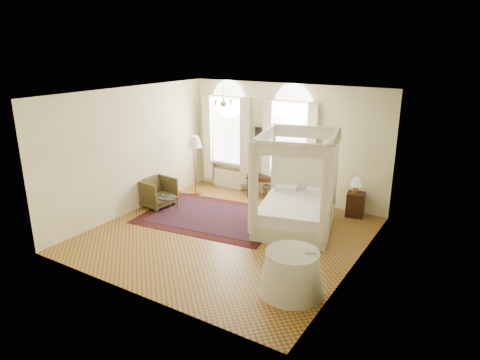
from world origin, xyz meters
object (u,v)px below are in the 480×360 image
at_px(writing_desk, 262,179).
at_px(canopy_bed, 296,207).
at_px(floor_lamp, 194,145).
at_px(coffee_table, 167,198).
at_px(side_table, 292,272).
at_px(nightstand, 355,204).
at_px(armchair, 157,192).
at_px(stool, 270,188).

bearing_deg(writing_desk, canopy_bed, -40.66).
distance_m(canopy_bed, floor_lamp, 3.81).
bearing_deg(coffee_table, side_table, -22.65).
height_order(nightstand, writing_desk, writing_desk).
relative_size(canopy_bed, coffee_table, 4.50).
xyz_separation_m(armchair, coffee_table, (0.42, -0.07, -0.07)).
xyz_separation_m(canopy_bed, floor_lamp, (-3.61, 0.73, 0.97)).
xyz_separation_m(stool, coffee_table, (-1.97, -2.22, -0.01)).
height_order(stool, armchair, armchair).
bearing_deg(coffee_table, floor_lamp, 95.45).
bearing_deg(canopy_bed, writing_desk, 139.34).
xyz_separation_m(writing_desk, side_table, (2.92, -4.16, -0.17)).
bearing_deg(coffee_table, writing_desk, 52.90).
distance_m(canopy_bed, writing_desk, 2.35).
relative_size(nightstand, stool, 1.48).
bearing_deg(side_table, floor_lamp, 144.67).
distance_m(nightstand, floor_lamp, 4.84).
bearing_deg(coffee_table, armchair, 171.02).
relative_size(stool, floor_lamp, 0.24).
xyz_separation_m(nightstand, stool, (-2.51, -0.02, 0.02)).
xyz_separation_m(nightstand, side_table, (0.13, -4.16, 0.08)).
xyz_separation_m(armchair, side_table, (5.04, -1.99, -0.00)).
bearing_deg(armchair, canopy_bed, -75.70).
relative_size(canopy_bed, writing_desk, 2.56).
distance_m(nightstand, writing_desk, 2.80).
bearing_deg(stool, nightstand, 0.42).
height_order(canopy_bed, floor_lamp, canopy_bed).
relative_size(writing_desk, floor_lamp, 0.56).
relative_size(coffee_table, side_table, 0.48).
height_order(coffee_table, side_table, side_table).
xyz_separation_m(canopy_bed, armchair, (-3.90, -0.64, -0.14)).
bearing_deg(writing_desk, coffee_table, -127.10).
xyz_separation_m(nightstand, writing_desk, (-2.79, -0.00, 0.25)).
distance_m(writing_desk, stool, 0.36).
bearing_deg(canopy_bed, coffee_table, -168.43).
distance_m(coffee_table, floor_lamp, 1.87).
bearing_deg(writing_desk, side_table, -54.96).
xyz_separation_m(coffee_table, floor_lamp, (-0.14, 1.44, 1.18)).
bearing_deg(canopy_bed, side_table, -66.58).
height_order(floor_lamp, side_table, floor_lamp).
height_order(armchair, side_table, side_table).
distance_m(stool, coffee_table, 2.97).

